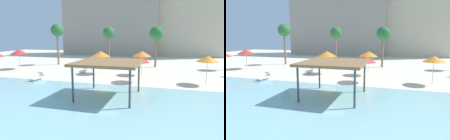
{
  "view_description": "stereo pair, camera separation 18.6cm",
  "coord_description": "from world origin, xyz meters",
  "views": [
    {
      "loc": [
        5.21,
        -15.09,
        4.36
      ],
      "look_at": [
        0.37,
        2.0,
        1.3
      ],
      "focal_mm": 31.54,
      "sensor_mm": 36.0,
      "label": 1
    },
    {
      "loc": [
        5.39,
        -15.04,
        4.36
      ],
      "look_at": [
        0.37,
        2.0,
        1.3
      ],
      "focal_mm": 31.54,
      "sensor_mm": 36.0,
      "label": 2
    }
  ],
  "objects": [
    {
      "name": "ground_plane",
      "position": [
        0.0,
        0.0,
        0.0
      ],
      "size": [
        80.0,
        80.0,
        0.0
      ],
      "primitive_type": "plane",
      "color": "beige"
    },
    {
      "name": "beach_umbrella_orange_1",
      "position": [
        8.72,
        4.17,
        2.35
      ],
      "size": [
        1.98,
        1.98,
        2.63
      ],
      "color": "silver",
      "rests_on": "ground"
    },
    {
      "name": "lounge_chair_0",
      "position": [
        -7.2,
        1.55,
        0.33
      ],
      "size": [
        0.67,
        1.92,
        0.74
      ],
      "rotation": [
        0.0,
        0.0,
        -1.61
      ],
      "color": "white",
      "rests_on": "ground"
    },
    {
      "name": "lounge_chair_1",
      "position": [
        -4.42,
        6.61,
        0.33
      ],
      "size": [
        0.77,
        1.94,
        0.74
      ],
      "rotation": [
        0.0,
        0.0,
        -1.48
      ],
      "color": "white",
      "rests_on": "ground"
    },
    {
      "name": "shade_pavilion",
      "position": [
        1.24,
        -1.93,
        2.46
      ],
      "size": [
        4.47,
        4.47,
        2.62
      ],
      "color": "#42474C",
      "rests_on": "ground"
    },
    {
      "name": "beach_umbrella_red_3",
      "position": [
        -13.79,
        6.64,
        2.33
      ],
      "size": [
        2.24,
        2.24,
        2.64
      ],
      "color": "silver",
      "rests_on": "ground"
    },
    {
      "name": "palm_tree_3",
      "position": [
        -4.25,
        16.36,
        4.8
      ],
      "size": [
        1.9,
        1.9,
        5.88
      ],
      "color": "brown",
      "rests_on": "ground"
    },
    {
      "name": "palm_tree_2",
      "position": [
        3.59,
        13.27,
        4.66
      ],
      "size": [
        1.9,
        1.9,
        5.73
      ],
      "color": "brown",
      "rests_on": "ground"
    },
    {
      "name": "hotel_block_0",
      "position": [
        -7.71,
        30.62,
        7.53
      ],
      "size": [
        21.6,
        8.15,
        15.06
      ],
      "primitive_type": "cube",
      "color": "#9E9384",
      "rests_on": "ground"
    },
    {
      "name": "beach_umbrella_orange_0",
      "position": [
        -2.27,
        6.49,
        2.34
      ],
      "size": [
        2.26,
        2.26,
        2.66
      ],
      "color": "silver",
      "rests_on": "ground"
    },
    {
      "name": "palm_tree_1",
      "position": [
        -11.12,
        11.92,
        5.12
      ],
      "size": [
        1.9,
        1.9,
        6.22
      ],
      "color": "brown",
      "rests_on": "ground"
    },
    {
      "name": "lagoon_water",
      "position": [
        0.0,
        -5.25,
        0.02
      ],
      "size": [
        44.0,
        13.5,
        0.04
      ],
      "primitive_type": "cube",
      "color": "#8CC6CC",
      "rests_on": "ground"
    },
    {
      "name": "beach_umbrella_orange_5",
      "position": [
        2.45,
        7.04,
        2.41
      ],
      "size": [
        2.13,
        2.13,
        2.71
      ],
      "color": "silver",
      "rests_on": "ground"
    },
    {
      "name": "hotel_block_1",
      "position": [
        6.59,
        34.14,
        10.19
      ],
      "size": [
        20.0,
        10.77,
        20.37
      ],
      "primitive_type": "cube",
      "color": "beige",
      "rests_on": "ground"
    },
    {
      "name": "beach_umbrella_red_4",
      "position": [
        2.65,
        3.41,
        2.2
      ],
      "size": [
        2.06,
        2.06,
        2.48
      ],
      "color": "silver",
      "rests_on": "ground"
    }
  ]
}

